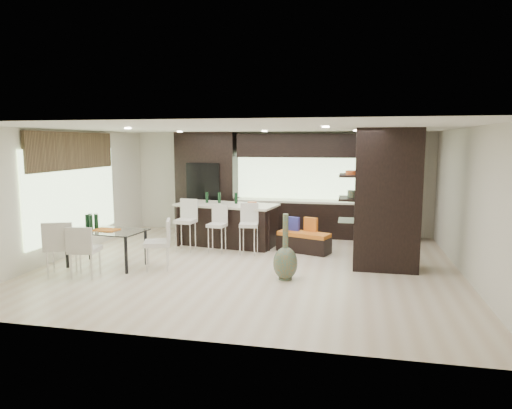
% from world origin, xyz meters
% --- Properties ---
extents(ground, '(8.00, 8.00, 0.00)m').
position_xyz_m(ground, '(0.00, 0.00, 0.00)').
color(ground, beige).
rests_on(ground, ground).
extents(back_wall, '(8.00, 0.02, 2.70)m').
position_xyz_m(back_wall, '(0.00, 3.50, 1.35)').
color(back_wall, silver).
rests_on(back_wall, ground).
extents(left_wall, '(0.02, 7.00, 2.70)m').
position_xyz_m(left_wall, '(-4.00, 0.00, 1.35)').
color(left_wall, silver).
rests_on(left_wall, ground).
extents(right_wall, '(0.02, 7.00, 2.70)m').
position_xyz_m(right_wall, '(4.00, 0.00, 1.35)').
color(right_wall, silver).
rests_on(right_wall, ground).
extents(ceiling, '(8.00, 7.00, 0.02)m').
position_xyz_m(ceiling, '(0.00, 0.00, 2.70)').
color(ceiling, white).
rests_on(ceiling, ground).
extents(window_left, '(0.04, 3.20, 1.90)m').
position_xyz_m(window_left, '(-3.96, 0.20, 1.35)').
color(window_left, '#B2D199').
rests_on(window_left, left_wall).
extents(window_back, '(3.40, 0.04, 1.20)m').
position_xyz_m(window_back, '(0.60, 3.46, 1.55)').
color(window_back, '#B2D199').
rests_on(window_back, back_wall).
extents(stone_accent, '(0.08, 3.00, 0.80)m').
position_xyz_m(stone_accent, '(-3.93, 0.20, 2.25)').
color(stone_accent, brown).
rests_on(stone_accent, left_wall).
extents(ceiling_spots, '(4.00, 3.00, 0.02)m').
position_xyz_m(ceiling_spots, '(0.00, 0.25, 2.68)').
color(ceiling_spots, white).
rests_on(ceiling_spots, ceiling).
extents(back_cabinetry, '(6.80, 0.68, 2.70)m').
position_xyz_m(back_cabinetry, '(0.50, 3.17, 1.35)').
color(back_cabinetry, black).
rests_on(back_cabinetry, ground).
extents(refrigerator, '(0.90, 0.68, 1.90)m').
position_xyz_m(refrigerator, '(-1.90, 3.12, 0.95)').
color(refrigerator, black).
rests_on(refrigerator, ground).
extents(partition_column, '(1.20, 0.80, 2.70)m').
position_xyz_m(partition_column, '(2.60, 0.40, 1.35)').
color(partition_column, black).
rests_on(partition_column, ground).
extents(kitchen_island, '(2.50, 1.37, 0.99)m').
position_xyz_m(kitchen_island, '(-0.96, 1.74, 0.49)').
color(kitchen_island, black).
rests_on(kitchen_island, ground).
extents(stool_left, '(0.45, 0.45, 0.94)m').
position_xyz_m(stool_left, '(-1.69, 0.93, 0.47)').
color(stool_left, silver).
rests_on(stool_left, ground).
extents(stool_mid, '(0.41, 0.41, 0.85)m').
position_xyz_m(stool_mid, '(-0.96, 0.95, 0.42)').
color(stool_mid, silver).
rests_on(stool_mid, ground).
extents(stool_right, '(0.45, 0.45, 0.90)m').
position_xyz_m(stool_right, '(-0.23, 0.94, 0.45)').
color(stool_right, silver).
rests_on(stool_right, ground).
extents(bench, '(1.25, 0.82, 0.45)m').
position_xyz_m(bench, '(0.92, 1.38, 0.22)').
color(bench, black).
rests_on(bench, ground).
extents(floor_vase, '(0.53, 0.53, 1.19)m').
position_xyz_m(floor_vase, '(0.82, -0.75, 0.59)').
color(floor_vase, '#4C573F').
rests_on(floor_vase, ground).
extents(dining_table, '(1.58, 1.00, 0.72)m').
position_xyz_m(dining_table, '(-2.76, -0.60, 0.36)').
color(dining_table, white).
rests_on(dining_table, ground).
extents(chair_near, '(0.54, 0.54, 0.88)m').
position_xyz_m(chair_near, '(-2.76, -1.34, 0.44)').
color(chair_near, silver).
rests_on(chair_near, ground).
extents(chair_far, '(0.67, 0.67, 0.95)m').
position_xyz_m(chair_far, '(-3.22, -1.36, 0.47)').
color(chair_far, silver).
rests_on(chair_far, ground).
extents(chair_end, '(0.62, 0.62, 0.89)m').
position_xyz_m(chair_end, '(-1.68, -0.60, 0.45)').
color(chair_end, silver).
rests_on(chair_end, ground).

